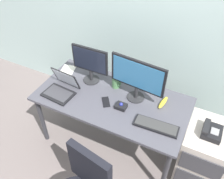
{
  "coord_description": "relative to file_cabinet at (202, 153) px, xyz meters",
  "views": [
    {
      "loc": [
        0.8,
        -1.61,
        2.46
      ],
      "look_at": [
        0.0,
        0.0,
        0.83
      ],
      "focal_mm": 38.95,
      "sensor_mm": 36.0,
      "label": 1
    }
  ],
  "objects": [
    {
      "name": "trackball_mouse",
      "position": [
        -0.86,
        -0.13,
        0.41
      ],
      "size": [
        0.11,
        0.09,
        0.07
      ],
      "color": "black",
      "rests_on": "desk"
    },
    {
      "name": "back_wall",
      "position": [
        -1.0,
        0.7,
        1.07
      ],
      "size": [
        6.0,
        0.1,
        2.8
      ],
      "primitive_type": "cube",
      "color": "#ADC8C3",
      "rests_on": "ground"
    },
    {
      "name": "file_cabinet",
      "position": [
        0.0,
        0.0,
        0.0
      ],
      "size": [
        0.42,
        0.53,
        0.66
      ],
      "color": "beige",
      "rests_on": "ground"
    },
    {
      "name": "coffee_mug",
      "position": [
        -1.04,
        0.14,
        0.44
      ],
      "size": [
        0.1,
        0.09,
        0.12
      ],
      "color": "#508450",
      "rests_on": "desk"
    },
    {
      "name": "monitor_side",
      "position": [
        -1.34,
        0.11,
        0.63
      ],
      "size": [
        0.41,
        0.18,
        0.42
      ],
      "color": "#262628",
      "rests_on": "desk"
    },
    {
      "name": "banana",
      "position": [
        -0.51,
        0.11,
        0.4
      ],
      "size": [
        0.07,
        0.19,
        0.04
      ],
      "primitive_type": "ellipsoid",
      "rotation": [
        0.0,
        0.0,
        1.44
      ],
      "color": "yellow",
      "rests_on": "desk"
    },
    {
      "name": "keyboard",
      "position": [
        -0.47,
        -0.2,
        0.4
      ],
      "size": [
        0.42,
        0.16,
        0.03
      ],
      "color": "black",
      "rests_on": "desk"
    },
    {
      "name": "cell_phone",
      "position": [
        -1.03,
        -0.13,
        0.39
      ],
      "size": [
        0.14,
        0.16,
        0.01
      ],
      "primitive_type": "cube",
      "rotation": [
        0.0,
        0.0,
        0.62
      ],
      "color": "black",
      "rests_on": "desk"
    },
    {
      "name": "laptop",
      "position": [
        -1.52,
        -0.2,
        0.43
      ],
      "size": [
        0.33,
        0.32,
        0.23
      ],
      "color": "black",
      "rests_on": "desk"
    },
    {
      "name": "paper_notepad",
      "position": [
        -1.67,
        0.13,
        0.39
      ],
      "size": [
        0.19,
        0.24,
        0.01
      ],
      "primitive_type": "cube",
      "rotation": [
        0.0,
        0.0,
        0.24
      ],
      "color": "white",
      "rests_on": "desk"
    },
    {
      "name": "desk_phone",
      "position": [
        -0.01,
        -0.02,
        0.37
      ],
      "size": [
        0.17,
        0.2,
        0.09
      ],
      "color": "black",
      "rests_on": "file_cabinet"
    },
    {
      "name": "ground_plane",
      "position": [
        -1.0,
        -0.04,
        -0.33
      ],
      "size": [
        8.0,
        8.0,
        0.0
      ],
      "primitive_type": "plane",
      "color": "slate"
    },
    {
      "name": "desk",
      "position": [
        -1.0,
        -0.04,
        0.31
      ],
      "size": [
        1.58,
        0.78,
        0.71
      ],
      "color": "#484750",
      "rests_on": "ground"
    },
    {
      "name": "monitor_main",
      "position": [
        -0.79,
        0.07,
        0.66
      ],
      "size": [
        0.57,
        0.18,
        0.46
      ],
      "color": "#262628",
      "rests_on": "desk"
    }
  ]
}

